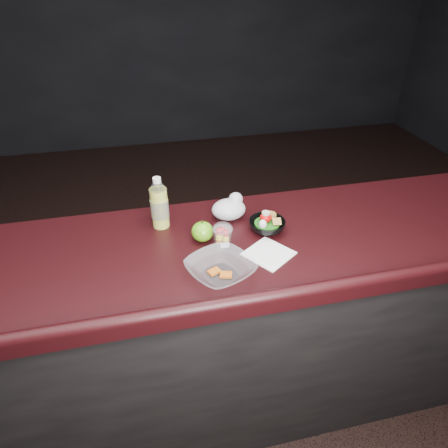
{
  "coord_description": "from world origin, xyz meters",
  "views": [
    {
      "loc": [
        -0.18,
        -0.97,
        1.97
      ],
      "look_at": [
        0.11,
        0.32,
        1.1
      ],
      "focal_mm": 32.0,
      "sensor_mm": 36.0,
      "label": 1
    }
  ],
  "objects": [
    {
      "name": "paper_napkin",
      "position": [
        0.26,
        0.19,
        1.02
      ],
      "size": [
        0.22,
        0.22,
        0.0
      ],
      "primitive_type": "cube",
      "rotation": [
        0.0,
        0.0,
        0.6
      ],
      "color": "white",
      "rests_on": "counter"
    },
    {
      "name": "room_shell",
      "position": [
        0.0,
        0.0,
        1.83
      ],
      "size": [
        8.0,
        8.0,
        8.0
      ],
      "color": "black",
      "rests_on": "ground"
    },
    {
      "name": "counter",
      "position": [
        0.0,
        0.3,
        0.51
      ],
      "size": [
        4.06,
        0.71,
        1.02
      ],
      "color": "black",
      "rests_on": "ground"
    },
    {
      "name": "green_apple",
      "position": [
        0.03,
        0.34,
        1.06
      ],
      "size": [
        0.09,
        0.09,
        0.09
      ],
      "color": "#2B760D",
      "rests_on": "counter"
    },
    {
      "name": "takeout_bowl",
      "position": [
        0.05,
        0.11,
        1.05
      ],
      "size": [
        0.31,
        0.31,
        0.06
      ],
      "rotation": [
        0.0,
        0.0,
        0.43
      ],
      "color": "silver",
      "rests_on": "counter"
    },
    {
      "name": "plastic_bag",
      "position": [
        0.18,
        0.49,
        1.07
      ],
      "size": [
        0.15,
        0.12,
        0.11
      ],
      "color": "silver",
      "rests_on": "counter"
    },
    {
      "name": "snack_bowl",
      "position": [
        0.3,
        0.35,
        1.05
      ],
      "size": [
        0.18,
        0.18,
        0.08
      ],
      "rotation": [
        0.0,
        0.0,
        0.23
      ],
      "color": "black",
      "rests_on": "counter"
    },
    {
      "name": "fruit_cup",
      "position": [
        0.1,
        0.27,
        1.08
      ],
      "size": [
        0.08,
        0.08,
        0.11
      ],
      "color": "white",
      "rests_on": "counter"
    },
    {
      "name": "lemonade_bottle",
      "position": [
        -0.13,
        0.49,
        1.12
      ],
      "size": [
        0.08,
        0.08,
        0.23
      ],
      "color": "gold",
      "rests_on": "counter"
    }
  ]
}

